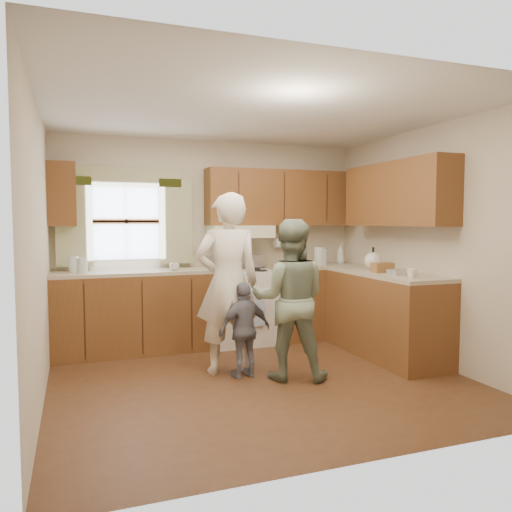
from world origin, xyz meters
name	(u,v)px	position (x,y,z in m)	size (l,w,h in m)	color
room	(261,248)	(0.00, 0.00, 1.25)	(3.80, 3.80, 3.80)	#4D2A18
kitchen_fixtures	(277,278)	(0.61, 1.08, 0.84)	(3.80, 2.25, 2.15)	#472A0F
stove	(243,305)	(0.30, 1.44, 0.47)	(0.76, 0.67, 1.07)	silver
woman_left	(228,283)	(-0.22, 0.35, 0.89)	(0.65, 0.43, 1.78)	white
woman_right	(290,299)	(0.28, -0.04, 0.76)	(0.74, 0.58, 1.52)	#2B482C
child	(245,330)	(-0.11, 0.14, 0.46)	(0.54, 0.23, 0.92)	gray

